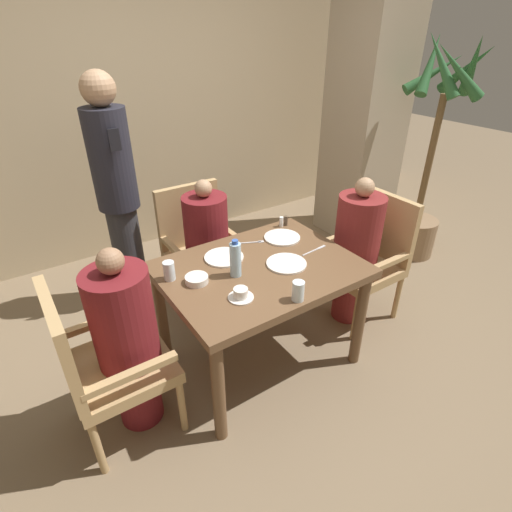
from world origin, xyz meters
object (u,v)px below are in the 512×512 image
at_px(chair_left_side, 101,361).
at_px(standing_host, 117,191).
at_px(potted_palm, 424,185).
at_px(plate_dessert_center, 282,237).
at_px(water_bottle, 235,259).
at_px(glass_tall_mid, 298,291).
at_px(glass_tall_near, 169,271).
at_px(plate_main_left, 286,264).
at_px(plate_main_right, 224,257).
at_px(teacup_with_saucer, 241,294).
at_px(diner_in_left_chair, 127,340).
at_px(bowl_small, 197,279).
at_px(chair_right_side, 368,254).
at_px(chair_far_side, 199,244).
at_px(diner_in_far_chair, 207,247).
at_px(diner_in_right_chair, 356,251).

bearing_deg(chair_left_side, standing_host, 66.01).
xyz_separation_m(chair_left_side, potted_palm, (3.04, 0.36, 0.20)).
bearing_deg(plate_dessert_center, water_bottle, -156.87).
distance_m(chair_left_side, glass_tall_mid, 1.06).
height_order(potted_palm, glass_tall_near, potted_palm).
relative_size(plate_main_left, glass_tall_near, 2.18).
bearing_deg(chair_left_side, glass_tall_mid, -21.92).
bearing_deg(chair_left_side, plate_dessert_center, 9.30).
xyz_separation_m(standing_host, water_bottle, (0.29, -1.15, -0.10)).
height_order(standing_host, plate_main_right, standing_host).
relative_size(chair_left_side, standing_host, 0.54).
distance_m(plate_main_right, glass_tall_mid, 0.60).
height_order(teacup_with_saucer, glass_tall_mid, glass_tall_mid).
relative_size(standing_host, potted_palm, 0.89).
xyz_separation_m(diner_in_left_chair, bowl_small, (0.44, 0.06, 0.18)).
bearing_deg(glass_tall_near, teacup_with_saucer, -57.90).
bearing_deg(chair_right_side, glass_tall_near, 173.34).
distance_m(chair_far_side, diner_in_far_chair, 0.15).
height_order(standing_host, potted_palm, potted_palm).
bearing_deg(diner_in_right_chair, glass_tall_mid, -155.85).
relative_size(potted_palm, teacup_with_saucer, 14.25).
distance_m(plate_main_left, plate_dessert_center, 0.34).
relative_size(standing_host, glass_tall_near, 15.70).
height_order(diner_in_right_chair, potted_palm, potted_palm).
relative_size(diner_in_far_chair, plate_main_right, 4.41).
height_order(diner_in_left_chair, diner_in_right_chair, diner_in_right_chair).
relative_size(chair_left_side, plate_dessert_center, 3.88).
bearing_deg(plate_main_left, diner_in_left_chair, 175.92).
bearing_deg(chair_far_side, plate_main_left, -81.00).
distance_m(diner_in_left_chair, plate_dessert_center, 1.18).
height_order(diner_in_right_chair, glass_tall_mid, diner_in_right_chair).
xyz_separation_m(standing_host, potted_palm, (2.53, -0.78, -0.23)).
xyz_separation_m(plate_main_right, glass_tall_near, (-0.37, -0.03, 0.05)).
height_order(diner_in_right_chair, plate_dessert_center, diner_in_right_chair).
relative_size(chair_left_side, water_bottle, 4.15).
bearing_deg(bowl_small, teacup_with_saucer, -64.48).
bearing_deg(chair_left_side, diner_in_far_chair, 35.37).
distance_m(chair_left_side, chair_far_side, 1.28).
bearing_deg(chair_right_side, teacup_with_saucer, -170.63).
height_order(chair_far_side, chair_right_side, same).
bearing_deg(plate_dessert_center, diner_in_far_chair, 124.18).
bearing_deg(diner_in_far_chair, diner_in_right_chair, -39.83).
height_order(chair_left_side, diner_in_far_chair, diner_in_far_chair).
bearing_deg(diner_in_far_chair, plate_dessert_center, -55.82).
distance_m(standing_host, plate_main_left, 1.37).
relative_size(chair_far_side, diner_in_right_chair, 0.84).
bearing_deg(diner_in_right_chair, potted_palm, 16.40).
bearing_deg(teacup_with_saucer, glass_tall_near, 122.10).
xyz_separation_m(diner_in_far_chair, chair_right_side, (0.97, -0.69, -0.04)).
bearing_deg(glass_tall_mid, glass_tall_near, 130.61).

